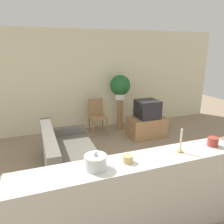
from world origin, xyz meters
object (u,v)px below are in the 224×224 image
object	(u,v)px
couch	(68,158)
television	(147,109)
wooden_chair	(97,114)
potted_plant	(120,86)
decorative_bowl	(96,162)

from	to	relation	value
couch	television	bearing A→B (deg)	24.33
television	wooden_chair	xyz separation A→B (m)	(-1.11, 0.69, -0.22)
television	potted_plant	xyz separation A→B (m)	(-0.44, 0.74, 0.49)
wooden_chair	potted_plant	world-z (taller)	potted_plant
wooden_chair	potted_plant	xyz separation A→B (m)	(0.68, 0.05, 0.72)
television	potted_plant	world-z (taller)	potted_plant
television	decorative_bowl	size ratio (longest dim) A/B	2.35
television	wooden_chair	distance (m)	1.33
decorative_bowl	television	bearing A→B (deg)	51.75
wooden_chair	potted_plant	distance (m)	0.99
television	couch	bearing A→B (deg)	-155.67
couch	wooden_chair	world-z (taller)	wooden_chair
potted_plant	television	bearing A→B (deg)	-59.30
couch	decorative_bowl	world-z (taller)	decorative_bowl
decorative_bowl	wooden_chair	bearing A→B (deg)	73.25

